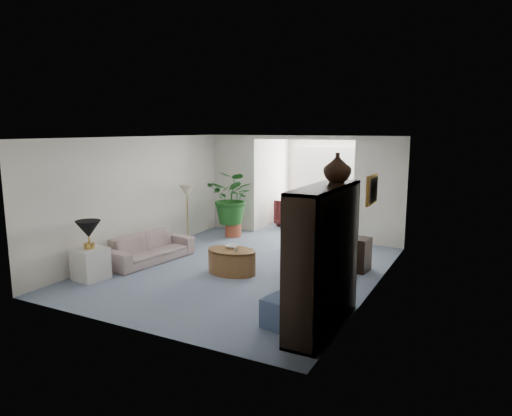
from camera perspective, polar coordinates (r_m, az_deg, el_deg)
The scene contains 26 objects.
floor at distance 8.86m, azimuth -1.80°, elevation -7.62°, with size 6.00×6.00×0.00m, color gray.
sunroom_floor at distance 12.48m, azimuth 7.43°, elevation -2.53°, with size 2.60×2.60×0.00m, color gray.
back_pier_left at distance 12.08m, azimuth -2.76°, elevation 3.14°, with size 1.20×0.12×2.50m, color white.
back_pier_right at distance 10.70m, azimuth 15.13°, elevation 1.94°, with size 1.20×0.12×2.50m, color white.
back_header at distance 11.17m, azimuth 5.75°, elevation 8.73°, with size 2.60×0.12×0.10m, color white.
window_pane at distance 13.27m, azimuth 9.17°, elevation 4.28°, with size 2.20×0.02×1.50m, color white.
window_blinds at distance 13.25m, azimuth 9.13°, elevation 4.27°, with size 2.20×0.02×1.50m, color white.
framed_picture at distance 7.52m, azimuth 14.33°, elevation 2.21°, with size 0.04×0.50×0.40m, color beige.
sofa at distance 9.54m, azimuth -13.12°, elevation -4.87°, with size 1.89×0.74×0.55m, color beige.
end_table at distance 8.74m, azimuth -19.91°, elevation -6.53°, with size 0.51×0.51×0.56m, color white.
table_lamp at distance 8.59m, azimuth -20.15°, elevation -2.48°, with size 0.44×0.44×0.30m, color black.
floor_lamp at distance 10.64m, azimuth -8.62°, elevation 2.13°, with size 0.36×0.36×0.28m, color beige.
coffee_table at distance 8.58m, azimuth -3.04°, elevation -6.65°, with size 0.95×0.95×0.45m, color #906034.
coffee_bowl at distance 8.62m, azimuth -3.00°, elevation -4.82°, with size 0.23×0.23×0.06m, color silver.
coffee_cup at distance 8.35m, azimuth -2.51°, elevation -5.20°, with size 0.09×0.09×0.08m, color beige.
wingback_chair at distance 8.81m, azimuth 7.28°, elevation -4.92°, with size 0.91×0.94×0.85m, color #60574C.
side_table_dark at distance 8.91m, azimuth 12.19°, elevation -5.61°, with size 0.53×0.43×0.64m, color black.
entertainment_cabinet at distance 6.16m, azimuth 8.36°, elevation -6.21°, with size 0.46×1.74×1.93m, color black.
cabinet_urn at distance 6.42m, azimuth 10.09°, elevation 5.00°, with size 0.39×0.39×0.40m, color #311B10.
ottoman at distance 6.38m, azimuth 3.61°, elevation -12.82°, with size 0.50×0.50×0.40m, color #49607E.
plant_pot at distance 11.47m, azimuth -2.86°, elevation -2.75°, with size 0.40×0.40×0.32m, color #A94B31.
house_plant at distance 11.32m, azimuth -2.90°, elevation 1.31°, with size 1.19×1.03×1.32m, color #205C1F.
sunroom_chair_blue at distance 12.25m, azimuth 11.01°, elevation -1.08°, with size 0.80×0.82×0.75m, color #49607E.
sunroom_chair_maroon at distance 12.74m, azimuth 4.54°, elevation -0.48°, with size 0.81×0.84×0.76m, color #551E1D.
sunroom_table at distance 13.19m, azimuth 8.80°, elevation -0.73°, with size 0.43×0.33×0.52m, color #906034.
shelf_clutter at distance 6.08m, azimuth 7.74°, elevation -5.20°, with size 0.30×1.20×1.06m.
Camera 1 is at (4.14, -7.37, 2.66)m, focal length 32.13 mm.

